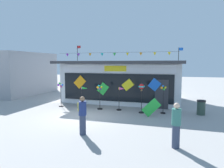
# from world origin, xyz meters

# --- Properties ---
(ground_plane) EXTENTS (80.00, 80.00, 0.00)m
(ground_plane) POSITION_xyz_m (0.00, 0.00, 0.00)
(ground_plane) COLOR #9E9B99
(kite_shop_building) EXTENTS (9.51, 6.16, 4.66)m
(kite_shop_building) POSITION_xyz_m (0.97, 5.99, 1.66)
(kite_shop_building) COLOR silver
(kite_shop_building) RESTS_ON ground_plane
(wind_spinner_far_left) EXTENTS (0.39, 0.34, 1.76)m
(wind_spinner_far_left) POSITION_xyz_m (-2.71, 2.08, 1.13)
(wind_spinner_far_left) COLOR black
(wind_spinner_far_left) RESTS_ON ground_plane
(wind_spinner_left) EXTENTS (0.72, 0.40, 1.48)m
(wind_spinner_left) POSITION_xyz_m (-0.96, 2.19, 0.90)
(wind_spinner_left) COLOR black
(wind_spinner_left) RESTS_ON ground_plane
(wind_spinner_center_left) EXTENTS (0.36, 0.36, 1.68)m
(wind_spinner_center_left) POSITION_xyz_m (0.29, 2.05, 0.98)
(wind_spinner_center_left) COLOR black
(wind_spinner_center_left) RESTS_ON ground_plane
(wind_spinner_center_right) EXTENTS (0.55, 0.33, 1.54)m
(wind_spinner_center_right) POSITION_xyz_m (1.72, 2.20, 0.99)
(wind_spinner_center_right) COLOR black
(wind_spinner_center_right) RESTS_ON ground_plane
(wind_spinner_right) EXTENTS (0.34, 0.34, 1.83)m
(wind_spinner_right) POSITION_xyz_m (3.15, 1.85, 1.44)
(wind_spinner_right) COLOR black
(wind_spinner_right) RESTS_ON ground_plane
(wind_spinner_far_right) EXTENTS (0.34, 0.30, 1.79)m
(wind_spinner_far_right) POSITION_xyz_m (4.45, 2.08, 1.12)
(wind_spinner_far_right) COLOR black
(wind_spinner_far_right) RESTS_ON ground_plane
(person_near_camera) EXTENTS (0.46, 0.46, 1.68)m
(person_near_camera) POSITION_xyz_m (1.37, -2.90, 0.89)
(person_near_camera) COLOR #333D56
(person_near_camera) RESTS_ON ground_plane
(person_mid_plaza) EXTENTS (0.34, 0.34, 1.68)m
(person_mid_plaza) POSITION_xyz_m (5.26, -3.21, 0.86)
(person_mid_plaza) COLOR #333D56
(person_mid_plaza) RESTS_ON ground_plane
(trash_bin) EXTENTS (0.52, 0.52, 0.89)m
(trash_bin) POSITION_xyz_m (6.66, 2.46, 0.45)
(trash_bin) COLOR #2D4238
(trash_bin) RESTS_ON ground_plane
(display_kite_on_ground) EXTENTS (1.13, 0.18, 1.13)m
(display_kite_on_ground) POSITION_xyz_m (3.86, 1.00, 0.56)
(display_kite_on_ground) COLOR green
(display_kite_on_ground) RESTS_ON ground_plane
(neighbour_building) EXTENTS (5.09, 7.13, 4.16)m
(neighbour_building) POSITION_xyz_m (-10.47, 6.46, 2.08)
(neighbour_building) COLOR #99999E
(neighbour_building) RESTS_ON ground_plane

